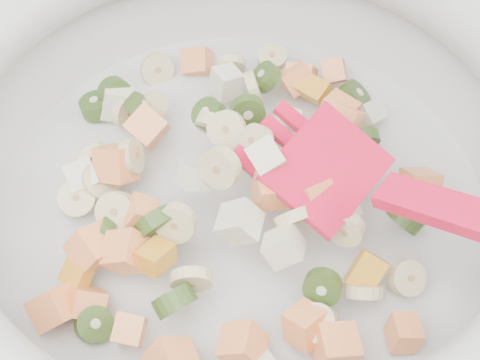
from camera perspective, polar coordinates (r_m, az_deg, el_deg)
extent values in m
cylinder|color=#BABAB8|center=(0.51, 0.00, -2.66)|extent=(0.35, 0.35, 0.02)
torus|color=#BABAB8|center=(0.44, 0.00, 3.23)|extent=(0.43, 0.43, 0.05)
cylinder|color=#CAB187|center=(0.44, -3.78, -7.71)|extent=(0.04, 0.01, 0.04)
cylinder|color=#CAB187|center=(0.47, 12.82, -7.42)|extent=(0.03, 0.03, 0.03)
cylinder|color=#CAB187|center=(0.45, 9.59, -8.50)|extent=(0.03, 0.03, 0.03)
cylinder|color=#CAB187|center=(0.53, -6.74, 5.66)|extent=(0.03, 0.03, 0.03)
cylinder|color=#CAB187|center=(0.45, -5.03, -3.35)|extent=(0.04, 0.02, 0.04)
cylinder|color=#CAB187|center=(0.46, 8.24, -3.80)|extent=(0.03, 0.02, 0.03)
cylinder|color=#CAB187|center=(0.57, 2.48, 9.49)|extent=(0.03, 0.03, 0.01)
cylinder|color=#CAB187|center=(0.58, -6.46, 8.54)|extent=(0.03, 0.03, 0.03)
cylinder|color=#CAB187|center=(0.54, -8.87, 5.17)|extent=(0.02, 0.03, 0.03)
cylinder|color=#CAB187|center=(0.45, -1.56, 0.96)|extent=(0.03, 0.03, 0.03)
cylinder|color=#CAB187|center=(0.53, 1.00, 7.26)|extent=(0.01, 0.03, 0.03)
cylinder|color=#CAB187|center=(0.48, -1.06, 3.97)|extent=(0.04, 0.03, 0.03)
cylinder|color=#CAB187|center=(0.50, -10.82, -0.04)|extent=(0.03, 0.04, 0.03)
cylinder|color=#CAB187|center=(0.44, 6.08, -11.00)|extent=(0.03, 0.03, 0.02)
cylinder|color=#CAB187|center=(0.47, -9.59, -2.44)|extent=(0.04, 0.03, 0.03)
cylinder|color=#CAB187|center=(0.45, 4.18, -2.92)|extent=(0.03, 0.02, 0.03)
cylinder|color=#CAB187|center=(0.49, -8.41, 1.84)|extent=(0.02, 0.04, 0.04)
cylinder|color=#CAB187|center=(0.49, -2.09, 4.26)|extent=(0.03, 0.02, 0.03)
cylinder|color=#CAB187|center=(0.57, -0.76, 8.82)|extent=(0.03, 0.01, 0.03)
cylinder|color=#CAB187|center=(0.46, 1.22, 2.95)|extent=(0.03, 0.03, 0.03)
cylinder|color=#CAB187|center=(0.51, -11.50, 1.64)|extent=(0.03, 0.03, 0.03)
cylinder|color=#CAB187|center=(0.50, -12.56, -1.41)|extent=(0.03, 0.03, 0.02)
cube|color=#FC934F|center=(0.58, -3.32, 9.09)|extent=(0.03, 0.03, 0.03)
cube|color=#FC934F|center=(0.52, -7.22, 4.11)|extent=(0.03, 0.04, 0.03)
cube|color=#FC934F|center=(0.57, 7.34, 8.39)|extent=(0.02, 0.03, 0.03)
cube|color=#FC934F|center=(0.49, -9.56, 1.26)|extent=(0.03, 0.04, 0.04)
cube|color=#FC934F|center=(0.45, 12.60, -11.50)|extent=(0.02, 0.02, 0.02)
cube|color=#FC934F|center=(0.56, 4.70, 7.88)|extent=(0.03, 0.03, 0.03)
cube|color=#FC934F|center=(0.46, 5.70, -0.75)|extent=(0.02, 0.03, 0.03)
cube|color=#FC934F|center=(0.46, -14.19, -9.60)|extent=(0.04, 0.03, 0.04)
cube|color=#FC934F|center=(0.44, 7.44, -12.80)|extent=(0.03, 0.02, 0.03)
cube|color=#FC934F|center=(0.44, -8.58, -11.43)|extent=(0.02, 0.03, 0.02)
cube|color=#FC934F|center=(0.43, 0.22, -12.71)|extent=(0.03, 0.03, 0.03)
cube|color=#FC934F|center=(0.52, 7.63, 5.35)|extent=(0.03, 0.03, 0.03)
cube|color=#FC934F|center=(0.51, 13.74, -0.60)|extent=(0.03, 0.03, 0.04)
cube|color=#FC934F|center=(0.45, -8.84, -5.51)|extent=(0.03, 0.03, 0.03)
cube|color=#FC934F|center=(0.55, 4.45, 7.88)|extent=(0.03, 0.03, 0.03)
cube|color=#FC934F|center=(0.51, 8.02, 4.50)|extent=(0.03, 0.03, 0.03)
cube|color=#FC934F|center=(0.46, -11.84, -9.28)|extent=(0.03, 0.03, 0.03)
cube|color=#FC934F|center=(0.44, 5.09, -11.18)|extent=(0.03, 0.03, 0.03)
cube|color=#FC934F|center=(0.47, 4.86, 1.04)|extent=(0.04, 0.04, 0.04)
cube|color=#FC934F|center=(0.45, 2.40, -0.80)|extent=(0.02, 0.02, 0.02)
cube|color=#FC934F|center=(0.46, -7.64, -2.58)|extent=(0.02, 0.02, 0.02)
cube|color=#FC934F|center=(0.46, -11.34, -5.13)|extent=(0.04, 0.03, 0.04)
cube|color=#FC934F|center=(0.46, 5.88, -1.32)|extent=(0.03, 0.03, 0.03)
cylinder|color=#56882D|center=(0.46, -6.40, -3.25)|extent=(0.03, 0.03, 0.04)
cylinder|color=#56882D|center=(0.56, 8.93, 6.45)|extent=(0.03, 0.03, 0.03)
cylinder|color=#56882D|center=(0.49, 12.73, -2.89)|extent=(0.03, 0.03, 0.03)
cylinder|color=#56882D|center=(0.44, 6.42, -8.26)|extent=(0.03, 0.03, 0.03)
cylinder|color=#56882D|center=(0.50, 0.58, 5.27)|extent=(0.03, 0.02, 0.04)
cylinder|color=#56882D|center=(0.56, -11.10, 5.66)|extent=(0.03, 0.03, 0.02)
cylinder|color=#56882D|center=(0.46, -11.26, -10.93)|extent=(0.03, 0.03, 0.02)
cylinder|color=#56882D|center=(0.50, -2.43, 5.08)|extent=(0.03, 0.03, 0.02)
cylinder|color=#56882D|center=(0.47, -10.77, -4.31)|extent=(0.03, 0.04, 0.04)
cylinder|color=#56882D|center=(0.55, -9.68, 6.65)|extent=(0.03, 0.03, 0.03)
cylinder|color=#56882D|center=(0.52, 9.54, 3.16)|extent=(0.03, 0.01, 0.03)
cylinder|color=#56882D|center=(0.55, 1.96, 7.98)|extent=(0.03, 0.03, 0.03)
cylinder|color=#56882D|center=(0.44, -5.10, -9.30)|extent=(0.04, 0.02, 0.04)
cylinder|color=#56882D|center=(0.53, -7.63, 5.50)|extent=(0.03, 0.03, 0.03)
cube|color=beige|center=(0.44, 3.39, -5.14)|extent=(0.03, 0.03, 0.03)
cube|color=beige|center=(0.55, -9.57, 5.96)|extent=(0.03, 0.02, 0.03)
cube|color=beige|center=(0.45, 2.08, 1.66)|extent=(0.03, 0.03, 0.03)
cube|color=beige|center=(0.47, 7.83, -2.04)|extent=(0.03, 0.03, 0.03)
cube|color=beige|center=(0.46, -3.50, 0.31)|extent=(0.03, 0.02, 0.03)
cube|color=beige|center=(0.48, 5.50, 2.77)|extent=(0.03, 0.03, 0.03)
cube|color=beige|center=(0.49, 3.54, 4.79)|extent=(0.02, 0.02, 0.02)
cube|color=beige|center=(0.44, -0.04, -3.32)|extent=(0.03, 0.03, 0.03)
cube|color=beige|center=(0.50, -11.97, 0.12)|extent=(0.03, 0.03, 0.03)
cube|color=beige|center=(0.55, -1.06, 7.56)|extent=(0.03, 0.03, 0.02)
cube|color=beige|center=(0.54, 9.94, 5.05)|extent=(0.03, 0.03, 0.03)
cube|color=gold|center=(0.55, 5.67, 7.06)|extent=(0.03, 0.03, 0.02)
cube|color=gold|center=(0.47, -12.41, -6.80)|extent=(0.03, 0.03, 0.02)
cube|color=gold|center=(0.45, -6.55, -5.94)|extent=(0.03, 0.03, 0.02)
cube|color=gold|center=(0.46, 9.76, -7.05)|extent=(0.03, 0.03, 0.03)
cube|color=red|center=(0.46, 6.76, 0.83)|extent=(0.09, 0.09, 0.03)
cube|color=red|center=(0.48, 4.27, 4.66)|extent=(0.03, 0.03, 0.02)
cube|color=red|center=(0.47, 3.19, 3.51)|extent=(0.03, 0.03, 0.02)
cube|color=red|center=(0.47, 2.08, 2.33)|extent=(0.03, 0.03, 0.02)
cube|color=red|center=(0.46, 0.93, 1.10)|extent=(0.03, 0.03, 0.02)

